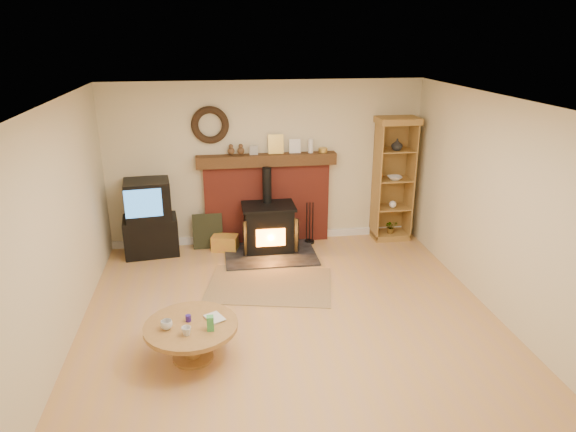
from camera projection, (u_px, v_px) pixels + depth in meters
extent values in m
plane|color=tan|center=(293.00, 327.00, 6.04)|extent=(5.50, 5.50, 0.00)
cube|color=beige|center=(266.00, 164.00, 8.16)|extent=(5.00, 0.02, 2.60)
cube|color=beige|center=(367.00, 387.00, 3.05)|extent=(5.00, 0.02, 2.60)
cube|color=beige|center=(53.00, 237.00, 5.25)|extent=(0.02, 5.50, 2.60)
cube|color=beige|center=(506.00, 213.00, 5.95)|extent=(0.02, 5.50, 2.60)
cube|color=white|center=(294.00, 104.00, 5.16)|extent=(5.00, 5.50, 0.02)
cube|color=white|center=(267.00, 236.00, 8.56)|extent=(5.00, 0.04, 0.12)
torus|color=black|center=(210.00, 125.00, 7.76)|extent=(0.57, 0.11, 0.57)
cube|color=maroon|center=(267.00, 204.00, 8.31)|extent=(2.00, 0.15, 1.30)
cube|color=#392412|center=(267.00, 160.00, 8.03)|extent=(2.20, 0.22, 0.18)
cube|color=#999999|center=(254.00, 150.00, 7.95)|extent=(0.13, 0.05, 0.14)
cube|color=gold|center=(276.00, 144.00, 7.99)|extent=(0.24, 0.06, 0.30)
cube|color=white|center=(295.00, 146.00, 8.05)|extent=(0.18, 0.05, 0.22)
cylinder|color=white|center=(311.00, 146.00, 8.07)|extent=(0.08, 0.08, 0.22)
cylinder|color=gold|center=(323.00, 150.00, 8.12)|extent=(0.14, 0.14, 0.07)
cube|color=black|center=(270.00, 254.00, 7.99)|extent=(1.40, 1.00, 0.03)
cube|color=black|center=(269.00, 228.00, 8.05)|extent=(0.74, 0.53, 0.69)
cube|color=black|center=(268.00, 206.00, 7.93)|extent=(0.81, 0.58, 0.04)
cylinder|color=black|center=(267.00, 185.00, 7.97)|extent=(0.14, 0.14, 0.56)
cube|color=orange|center=(271.00, 238.00, 7.81)|extent=(0.44, 0.02, 0.27)
cube|color=black|center=(248.00, 236.00, 7.82)|extent=(0.17, 0.24, 0.55)
cube|color=black|center=(292.00, 234.00, 7.91)|extent=(0.17, 0.24, 0.55)
cube|color=brown|center=(270.00, 285.00, 7.04)|extent=(1.88, 1.49, 0.01)
cube|color=black|center=(151.00, 235.00, 7.98)|extent=(0.86, 0.65, 0.59)
cube|color=black|center=(148.00, 199.00, 7.78)|extent=(0.73, 0.63, 0.59)
cube|color=#2F72BB|center=(143.00, 203.00, 7.50)|extent=(0.53, 0.08, 0.43)
cube|color=olive|center=(389.00, 235.00, 8.67)|extent=(0.59, 0.43, 0.10)
cube|color=olive|center=(389.00, 178.00, 8.54)|extent=(0.59, 0.02, 1.88)
cube|color=olive|center=(376.00, 182.00, 8.31)|extent=(0.02, 0.43, 1.88)
cube|color=olive|center=(410.00, 180.00, 8.39)|extent=(0.02, 0.43, 1.88)
cube|color=olive|center=(398.00, 120.00, 8.02)|extent=(0.65, 0.47, 0.10)
cube|color=olive|center=(391.00, 207.00, 8.50)|extent=(0.55, 0.39, 0.02)
cube|color=olive|center=(393.00, 179.00, 8.34)|extent=(0.55, 0.39, 0.02)
cube|color=olive|center=(395.00, 150.00, 8.18)|extent=(0.55, 0.39, 0.02)
imported|color=white|center=(397.00, 145.00, 8.10)|extent=(0.18, 0.18, 0.18)
imported|color=white|center=(395.00, 178.00, 8.28)|extent=(0.23, 0.23, 0.06)
sphere|color=white|center=(393.00, 204.00, 8.43)|extent=(0.12, 0.12, 0.12)
imported|color=#439C51|center=(391.00, 227.00, 8.57)|extent=(0.20, 0.18, 0.23)
cube|color=yellow|center=(225.00, 243.00, 8.13)|extent=(0.45, 0.35, 0.25)
cube|color=black|center=(208.00, 231.00, 8.18)|extent=(0.47, 0.13, 0.56)
cylinder|color=black|center=(309.00, 242.00, 8.46)|extent=(0.16, 0.16, 0.04)
cylinder|color=black|center=(307.00, 223.00, 8.34)|extent=(0.02, 0.02, 0.70)
cylinder|color=black|center=(310.00, 223.00, 8.35)|extent=(0.02, 0.02, 0.70)
cylinder|color=black|center=(313.00, 223.00, 8.35)|extent=(0.02, 0.02, 0.70)
cylinder|color=brown|center=(193.00, 357.00, 5.47)|extent=(0.43, 0.43, 0.03)
cylinder|color=brown|center=(192.00, 342.00, 5.41)|extent=(0.16, 0.16, 0.34)
cylinder|color=brown|center=(191.00, 326.00, 5.34)|extent=(0.98, 0.98, 0.05)
imported|color=white|center=(167.00, 325.00, 5.23)|extent=(0.12, 0.12, 0.10)
imported|color=white|center=(186.00, 331.00, 5.13)|extent=(0.10, 0.10, 0.09)
imported|color=#4C331E|center=(208.00, 320.00, 5.38)|extent=(0.16, 0.22, 0.02)
cylinder|color=navy|center=(188.00, 318.00, 5.38)|extent=(0.06, 0.06, 0.07)
cube|color=#439C51|center=(210.00, 323.00, 5.20)|extent=(0.07, 0.07, 0.16)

